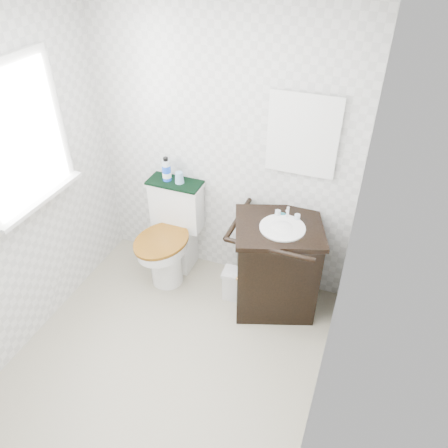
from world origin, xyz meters
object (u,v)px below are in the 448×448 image
Objects in this scene: toilet at (172,238)px; mouthwash_bottle at (166,170)px; vanity at (276,264)px; cup at (179,178)px; trash_bin at (234,284)px.

mouthwash_bottle reaches higher than toilet.
vanity is at bearing -10.41° from mouthwash_bottle.
toilet is 0.95× the size of vanity.
cup reaches higher than toilet.
mouthwash_bottle is 0.13m from cup.
toilet is 0.98m from vanity.
cup is at bearing 157.06° from trash_bin.
toilet is at bearing -61.96° from mouthwash_bottle.
cup is (0.12, -0.00, -0.05)m from mouthwash_bottle.
vanity reaches higher than toilet.
toilet is 8.98× the size of cup.
trash_bin is 1.37× the size of mouthwash_bottle.
mouthwash_bottle is at bearing 118.04° from toilet.
mouthwash_bottle is at bearing 160.30° from trash_bin.
toilet is at bearing 176.47° from vanity.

